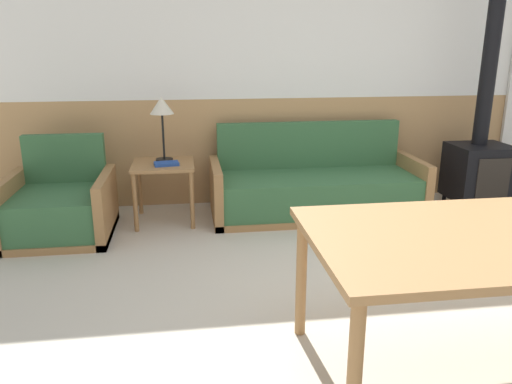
{
  "coord_description": "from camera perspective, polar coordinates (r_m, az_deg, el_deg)",
  "views": [
    {
      "loc": [
        -1.45,
        -2.44,
        1.6
      ],
      "look_at": [
        -0.95,
        1.13,
        0.53
      ],
      "focal_mm": 35.0,
      "sensor_mm": 36.0,
      "label": 1
    }
  ],
  "objects": [
    {
      "name": "couch",
      "position": [
        4.91,
        6.81,
        0.41
      ],
      "size": [
        2.03,
        0.81,
        0.86
      ],
      "color": "#9E7042",
      "rests_on": "ground_plane"
    },
    {
      "name": "armchair",
      "position": [
        4.64,
        -21.49,
        -1.75
      ],
      "size": [
        0.87,
        0.87,
        0.83
      ],
      "rotation": [
        0.0,
        0.0,
        0.25
      ],
      "color": "#9E7042",
      "rests_on": "ground_plane"
    },
    {
      "name": "wall_back",
      "position": [
        5.28,
        8.16,
        13.6
      ],
      "size": [
        7.2,
        0.06,
        2.7
      ],
      "color": "tan",
      "rests_on": "ground_plane"
    },
    {
      "name": "table_lamp",
      "position": [
        4.67,
        -10.71,
        9.25
      ],
      "size": [
        0.22,
        0.22,
        0.59
      ],
      "color": "black",
      "rests_on": "side_table"
    },
    {
      "name": "side_table",
      "position": [
        4.68,
        -10.52,
        2.2
      ],
      "size": [
        0.56,
        0.56,
        0.56
      ],
      "color": "#9E7042",
      "rests_on": "ground_plane"
    },
    {
      "name": "book_stack",
      "position": [
        4.56,
        -10.2,
        3.21
      ],
      "size": [
        0.23,
        0.16,
        0.03
      ],
      "color": "#234799",
      "rests_on": "side_table"
    },
    {
      "name": "ground_plane",
      "position": [
        3.26,
        20.27,
        -14.07
      ],
      "size": [
        16.0,
        16.0,
        0.0
      ],
      "primitive_type": "plane",
      "color": "beige"
    },
    {
      "name": "wood_stove",
      "position": [
        5.45,
        24.32,
        4.52
      ],
      "size": [
        0.56,
        0.51,
        2.42
      ],
      "color": "black",
      "rests_on": "ground_plane"
    }
  ]
}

